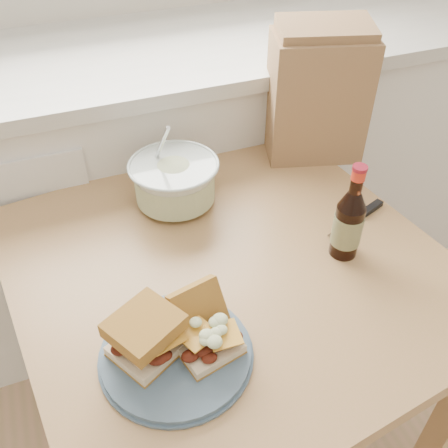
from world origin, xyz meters
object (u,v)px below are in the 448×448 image
object	(u,v)px
dining_table	(229,296)
beer_bottle	(348,223)
paper_bag	(317,97)
coleslaw_bowl	(175,183)
plate	(176,354)

from	to	relation	value
dining_table	beer_bottle	world-z (taller)	beer_bottle
dining_table	paper_bag	world-z (taller)	paper_bag
coleslaw_bowl	beer_bottle	size ratio (longest dim) A/B	0.96
plate	paper_bag	xyz separation A→B (m)	(0.55, 0.52, 0.15)
dining_table	beer_bottle	xyz separation A→B (m)	(0.24, -0.06, 0.19)
plate	coleslaw_bowl	xyz separation A→B (m)	(0.13, 0.43, 0.05)
plate	beer_bottle	bearing A→B (deg)	16.63
dining_table	coleslaw_bowl	distance (m)	0.30
dining_table	plate	xyz separation A→B (m)	(-0.18, -0.19, 0.12)
paper_bag	dining_table	bearing A→B (deg)	-121.90
coleslaw_bowl	beer_bottle	world-z (taller)	beer_bottle
plate	beer_bottle	distance (m)	0.44
plate	paper_bag	size ratio (longest dim) A/B	0.82
plate	paper_bag	world-z (taller)	paper_bag
dining_table	beer_bottle	distance (m)	0.31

